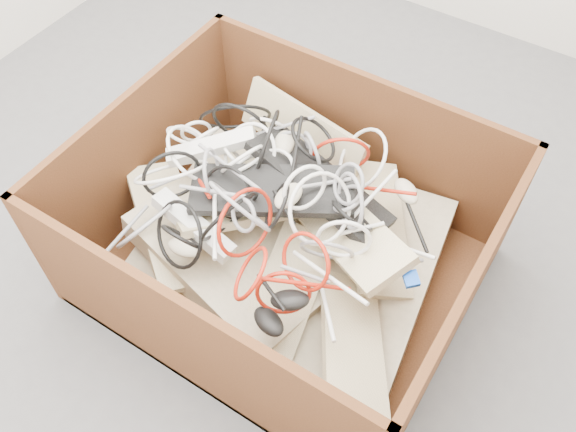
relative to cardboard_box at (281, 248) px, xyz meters
The scene contains 8 objects.
ground 0.33m from the cardboard_box, 136.74° to the left, with size 3.00×3.00×0.00m, color #525254.
cardboard_box is the anchor object (origin of this frame).
keyboard_pile 0.14m from the cardboard_box, 58.35° to the left, with size 1.16×0.90×0.33m.
mice_scatter 0.22m from the cardboard_box, 65.78° to the right, with size 0.67×0.69×0.18m.
power_strip_left 0.40m from the cardboard_box, 167.23° to the left, with size 0.30×0.05×0.04m, color silver.
power_strip_right 0.33m from the cardboard_box, 135.06° to the right, with size 0.30×0.06×0.04m, color silver.
vga_plug 0.50m from the cardboard_box, ahead, with size 0.04×0.04×0.02m, color #0C43BE.
cable_tangle 0.28m from the cardboard_box, behind, with size 1.00×0.81×0.40m.
Camera 1 is at (0.86, -1.16, 1.81)m, focal length 38.25 mm.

